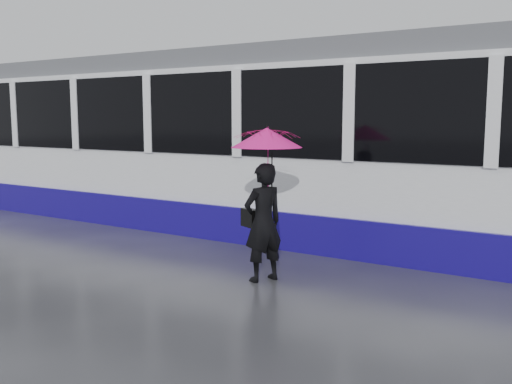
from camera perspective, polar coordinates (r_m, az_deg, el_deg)
The scene contains 6 objects.
ground at distance 8.41m, azimuth -3.15°, elevation -7.25°, with size 90.00×90.00×0.00m, color #28282D.
rails at distance 10.48m, azimuth 4.88°, elevation -4.25°, with size 34.00×1.51×0.02m.
tram at distance 9.56m, azimuth 14.94°, elevation 4.24°, with size 26.00×2.56×3.35m.
woman at distance 7.43m, azimuth 0.72°, elevation -3.06°, with size 0.57×0.37×1.55m, color black.
umbrella at distance 7.29m, azimuth 1.07°, elevation 4.07°, with size 1.21×1.21×1.05m.
handbag at distance 7.55m, azimuth -0.61°, elevation -2.59°, with size 0.30×0.22×0.42m.
Camera 1 is at (4.76, -6.59, 2.13)m, focal length 40.00 mm.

